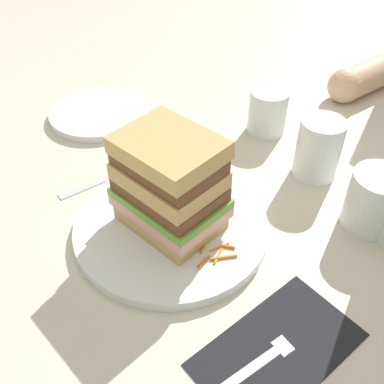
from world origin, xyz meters
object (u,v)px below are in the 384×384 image
(main_plate, at_px, (173,228))
(side_plate, at_px, (98,113))
(empty_tumbler_1, at_px, (318,149))
(fork, at_px, (261,360))
(sandwich, at_px, (171,186))
(empty_tumbler_0, at_px, (268,112))
(napkin_dark, at_px, (277,350))
(knife, at_px, (117,173))
(juice_glass, at_px, (374,203))

(main_plate, xyz_separation_m, side_plate, (-0.32, 0.05, -0.00))
(empty_tumbler_1, bearing_deg, fork, -56.25)
(sandwich, relative_size, empty_tumbler_1, 1.57)
(empty_tumbler_0, bearing_deg, fork, -43.28)
(main_plate, height_order, napkin_dark, main_plate)
(knife, bearing_deg, main_plate, 0.24)
(main_plate, distance_m, fork, 0.20)
(knife, relative_size, empty_tumbler_1, 2.18)
(sandwich, xyz_separation_m, knife, (-0.15, -0.00, -0.08))
(sandwich, height_order, fork, sandwich)
(napkin_dark, xyz_separation_m, empty_tumbler_0, (-0.31, 0.27, 0.04))
(sandwich, distance_m, empty_tumbler_0, 0.29)
(knife, distance_m, juice_glass, 0.36)
(napkin_dark, bearing_deg, empty_tumbler_0, 139.03)
(empty_tumbler_0, bearing_deg, sandwich, -67.77)
(fork, bearing_deg, main_plate, 171.84)
(empty_tumbler_0, bearing_deg, napkin_dark, -40.97)
(napkin_dark, relative_size, juice_glass, 2.16)
(empty_tumbler_0, bearing_deg, empty_tumbler_1, -9.47)
(main_plate, relative_size, knife, 1.26)
(napkin_dark, bearing_deg, knife, 179.05)
(main_plate, height_order, sandwich, sandwich)
(knife, bearing_deg, fork, -4.58)
(juice_glass, height_order, empty_tumbler_0, juice_glass)
(sandwich, distance_m, knife, 0.17)
(empty_tumbler_1, distance_m, side_plate, 0.39)
(side_plate, bearing_deg, fork, -8.73)
(knife, height_order, empty_tumbler_1, empty_tumbler_1)
(sandwich, relative_size, empty_tumbler_0, 1.95)
(napkin_dark, distance_m, empty_tumbler_0, 0.41)
(napkin_dark, distance_m, juice_glass, 0.24)
(sandwich, relative_size, napkin_dark, 0.83)
(empty_tumbler_1, height_order, side_plate, empty_tumbler_1)
(napkin_dark, relative_size, fork, 1.05)
(knife, height_order, side_plate, side_plate)
(sandwich, bearing_deg, empty_tumbler_0, 112.23)
(sandwich, bearing_deg, knife, -179.72)
(fork, bearing_deg, sandwich, 171.84)
(empty_tumbler_0, xyz_separation_m, side_plate, (-0.21, -0.21, -0.03))
(main_plate, height_order, fork, main_plate)
(juice_glass, relative_size, empty_tumbler_0, 1.09)
(main_plate, distance_m, empty_tumbler_0, 0.28)
(fork, height_order, knife, fork)
(sandwich, bearing_deg, fork, -8.16)
(side_plate, bearing_deg, empty_tumbler_1, 29.48)
(empty_tumbler_1, relative_size, side_plate, 0.54)
(main_plate, bearing_deg, juice_glass, 58.15)
(sandwich, distance_m, fork, 0.22)
(juice_glass, distance_m, empty_tumbler_1, 0.12)
(napkin_dark, bearing_deg, empty_tumbler_1, 126.12)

